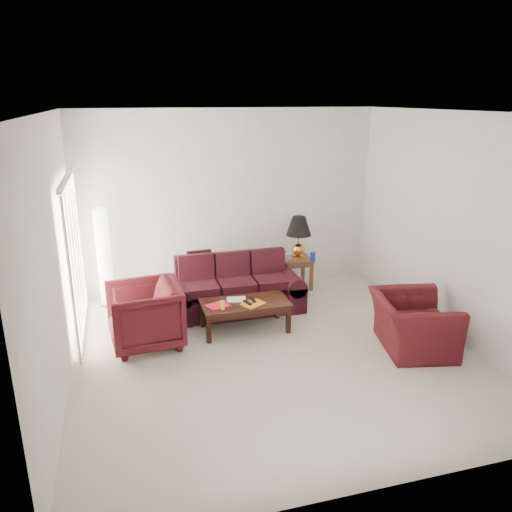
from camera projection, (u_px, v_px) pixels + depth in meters
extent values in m
plane|color=beige|center=(274.00, 352.00, 6.47)|extent=(5.00, 5.00, 0.00)
cube|color=silver|center=(74.00, 259.00, 6.72)|extent=(0.10, 2.00, 2.16)
cube|color=black|center=(200.00, 262.00, 7.89)|extent=(0.40, 0.22, 0.40)
cube|color=silver|center=(288.00, 258.00, 8.34)|extent=(0.13, 0.05, 0.12)
cylinder|color=#1C29BA|center=(313.00, 256.00, 8.36)|extent=(0.11, 0.11, 0.15)
cube|color=silver|center=(287.00, 251.00, 8.64)|extent=(0.15, 0.18, 0.06)
imported|color=#410F14|center=(144.00, 315.00, 6.55)|extent=(1.01, 0.99, 0.84)
imported|color=#420F14|center=(413.00, 324.00, 6.48)|extent=(1.15, 1.25, 0.70)
cube|color=red|center=(218.00, 306.00, 6.81)|extent=(0.36, 0.32, 0.02)
cube|color=silver|center=(236.00, 300.00, 7.02)|extent=(0.29, 0.24, 0.02)
cube|color=orange|center=(253.00, 304.00, 6.88)|extent=(0.37, 0.34, 0.02)
cube|color=black|center=(248.00, 302.00, 6.88)|extent=(0.10, 0.18, 0.02)
cube|color=black|center=(253.00, 300.00, 6.96)|extent=(0.05, 0.17, 0.02)
cylinder|color=yellow|center=(223.00, 305.00, 6.71)|extent=(0.07, 0.07, 0.11)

